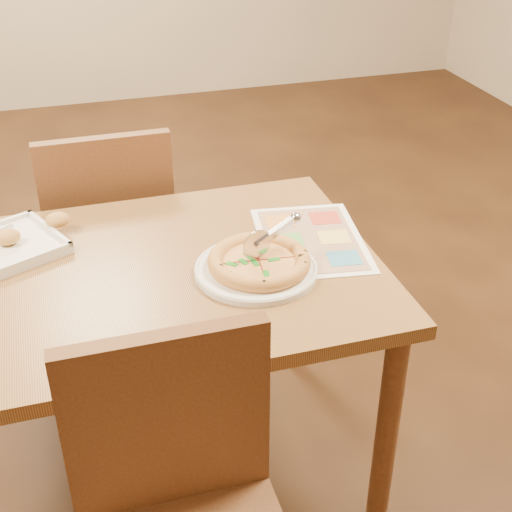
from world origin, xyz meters
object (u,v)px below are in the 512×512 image
object	(u,v)px
pizza	(259,261)
pizza_cutter	(270,236)
plate	(256,270)
menu	(311,239)
chair_far	(109,220)
chair_near	(180,495)
dining_table	(133,301)

from	to	relation	value
pizza	pizza_cutter	bearing A→B (deg)	26.50
plate	menu	bearing A→B (deg)	30.97
plate	pizza_cutter	xyz separation A→B (m)	(0.04, 0.02, 0.08)
chair_far	menu	world-z (taller)	chair_far
pizza	pizza_cutter	distance (m)	0.07
chair_far	plate	size ratio (longest dim) A/B	1.48
pizza	menu	xyz separation A→B (m)	(0.19, 0.11, -0.03)
chair_near	pizza	world-z (taller)	chair_near
chair_far	pizza_cutter	size ratio (longest dim) A/B	2.93
dining_table	pizza_cutter	distance (m)	0.40
chair_far	plate	bearing A→B (deg)	114.53
dining_table	chair_far	bearing A→B (deg)	90.00
dining_table	pizza	bearing A→B (deg)	-14.28
menu	pizza	bearing A→B (deg)	-148.49
chair_far	plate	distance (m)	0.77
chair_near	menu	world-z (taller)	chair_near
plate	pizza	size ratio (longest dim) A/B	1.19
chair_near	plate	size ratio (longest dim) A/B	1.48
dining_table	menu	bearing A→B (deg)	3.55
dining_table	menu	world-z (taller)	menu
pizza	menu	size ratio (longest dim) A/B	0.67
chair_near	chair_far	xyz separation A→B (m)	(-0.00, 1.20, 0.00)
pizza	pizza_cutter	xyz separation A→B (m)	(0.03, 0.02, 0.06)
menu	chair_near	bearing A→B (deg)	-128.71
chair_near	chair_far	distance (m)	1.20
dining_table	chair_far	distance (m)	0.61
chair_near	pizza	distance (m)	0.64
dining_table	plate	bearing A→B (deg)	-15.18
plate	chair_near	bearing A→B (deg)	-121.23
menu	plate	bearing A→B (deg)	-149.03
pizza	menu	bearing A→B (deg)	31.51
chair_far	menu	distance (m)	0.78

